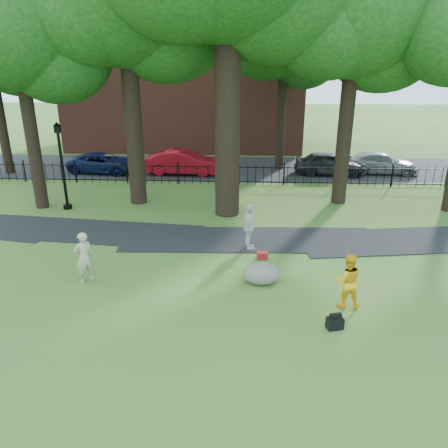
# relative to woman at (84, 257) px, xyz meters

# --- Properties ---
(ground) EXTENTS (120.00, 120.00, 0.00)m
(ground) POSITION_rel_woman_xyz_m (4.27, -0.19, -0.85)
(ground) COLOR #315E21
(ground) RESTS_ON ground
(footpath) EXTENTS (36.07, 3.85, 0.03)m
(footpath) POSITION_rel_woman_xyz_m (5.27, 3.71, -0.85)
(footpath) COLOR black
(footpath) RESTS_ON ground
(street) EXTENTS (80.00, 7.00, 0.02)m
(street) POSITION_rel_woman_xyz_m (4.27, 15.81, -0.85)
(street) COLOR black
(street) RESTS_ON ground
(iron_fence) EXTENTS (44.00, 0.04, 1.20)m
(iron_fence) POSITION_rel_woman_xyz_m (4.27, 11.81, -0.25)
(iron_fence) COLOR black
(iron_fence) RESTS_ON ground
(brick_building) EXTENTS (18.00, 8.00, 12.00)m
(brick_building) POSITION_rel_woman_xyz_m (0.27, 23.81, 5.15)
(brick_building) COLOR brown
(brick_building) RESTS_ON ground
(tree_row) EXTENTS (26.82, 7.96, 12.42)m
(tree_row) POSITION_rel_woman_xyz_m (4.79, 8.22, 7.31)
(tree_row) COLOR black
(tree_row) RESTS_ON ground
(woman) EXTENTS (0.73, 0.71, 1.70)m
(woman) POSITION_rel_woman_xyz_m (0.00, 0.00, 0.00)
(woman) COLOR tan
(woman) RESTS_ON ground
(man) EXTENTS (0.81, 0.64, 1.66)m
(man) POSITION_rel_woman_xyz_m (8.04, -1.13, -0.02)
(man) COLOR #F5B014
(man) RESTS_ON ground
(pedestrian) EXTENTS (0.51, 1.06, 1.76)m
(pedestrian) POSITION_rel_woman_xyz_m (5.26, 2.81, 0.03)
(pedestrian) COLOR silver
(pedestrian) RESTS_ON ground
(boulder) EXTENTS (1.31, 1.04, 0.71)m
(boulder) POSITION_rel_woman_xyz_m (5.65, 0.23, -0.49)
(boulder) COLOR #5E594F
(boulder) RESTS_ON ground
(lamppost) EXTENTS (0.41, 0.41, 4.11)m
(lamppost) POSITION_rel_woman_xyz_m (-3.42, 7.14, 1.16)
(lamppost) COLOR black
(lamppost) RESTS_ON ground
(backpack) EXTENTS (0.48, 0.37, 0.32)m
(backpack) POSITION_rel_woman_xyz_m (7.54, -2.27, -0.69)
(backpack) COLOR black
(backpack) RESTS_ON ground
(red_bag) EXTENTS (0.39, 0.25, 0.27)m
(red_bag) POSITION_rel_woman_xyz_m (5.75, 1.95, -0.72)
(red_bag) COLOR maroon
(red_bag) RESTS_ON ground
(red_sedan) EXTENTS (4.63, 1.78, 1.51)m
(red_sedan) POSITION_rel_woman_xyz_m (1.23, 14.06, -0.10)
(red_sedan) COLOR maroon
(red_sedan) RESTS_ON ground
(navy_van) EXTENTS (4.61, 2.53, 1.22)m
(navy_van) POSITION_rel_woman_xyz_m (-3.84, 14.26, -0.24)
(navy_van) COLOR #0C193F
(navy_van) RESTS_ON ground
(grey_car) EXTENTS (4.33, 2.04, 1.43)m
(grey_car) POSITION_rel_woman_xyz_m (10.23, 14.35, -0.13)
(grey_car) COLOR black
(grey_car) RESTS_ON ground
(silver_car) EXTENTS (4.59, 2.10, 1.30)m
(silver_car) POSITION_rel_woman_xyz_m (13.54, 14.91, -0.20)
(silver_car) COLOR gray
(silver_car) RESTS_ON ground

